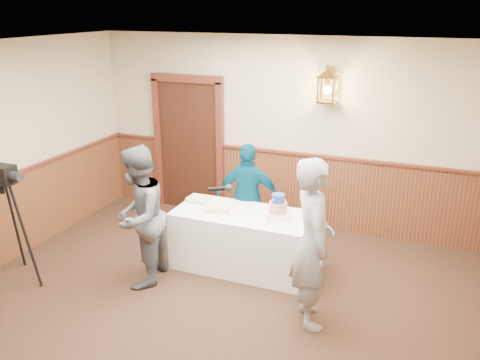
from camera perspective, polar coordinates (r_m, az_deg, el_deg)
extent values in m
plane|color=black|center=(5.18, -7.23, -19.17)|extent=(7.00, 7.00, 0.00)
cube|color=#C2B692|center=(7.52, 5.29, 5.23)|extent=(6.00, 0.02, 2.80)
cube|color=white|center=(4.09, -8.89, 13.36)|extent=(6.00, 7.00, 0.02)
cube|color=#542818|center=(7.75, 5.06, -0.91)|extent=(5.98, 0.04, 1.10)
cube|color=#562317|center=(7.56, 5.15, 3.11)|extent=(5.98, 0.07, 0.04)
cube|color=black|center=(8.15, -5.72, 3.77)|extent=(1.00, 0.06, 2.10)
cube|color=white|center=(6.45, 0.67, -6.82)|extent=(1.80, 0.80, 0.75)
cube|color=#FCE6BE|center=(6.21, 4.27, -3.84)|extent=(0.34, 0.34, 0.06)
cylinder|color=red|center=(6.18, 4.29, -3.05)|extent=(0.22, 0.22, 0.13)
cylinder|color=#213F98|center=(6.13, 4.32, -2.06)|extent=(0.16, 0.16, 0.10)
cube|color=#D4B87F|center=(6.36, -2.58, -3.23)|extent=(0.36, 0.32, 0.06)
cube|color=#B9F0A9|center=(6.66, -4.69, -2.18)|extent=(0.28, 0.23, 0.06)
imported|color=#53575D|center=(6.05, -11.32, -4.10)|extent=(0.77, 0.92, 1.70)
cylinder|color=black|center=(5.46, -2.51, -1.00)|extent=(0.22, 0.05, 0.09)
sphere|color=black|center=(5.40, -1.26, -0.93)|extent=(0.08, 0.08, 0.08)
imported|color=#939398|center=(5.23, 8.15, -7.04)|extent=(0.68, 0.78, 1.81)
imported|color=#033F5A|center=(6.79, 0.97, -2.02)|extent=(0.92, 0.51, 1.49)
cube|color=black|center=(6.39, -25.39, 0.60)|extent=(0.36, 0.20, 0.22)
cylinder|color=black|center=(6.22, -23.91, 0.35)|extent=(0.14, 0.11, 0.11)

